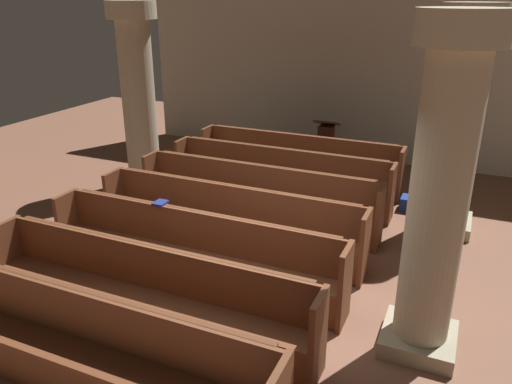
{
  "coord_description": "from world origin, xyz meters",
  "views": [
    {
      "loc": [
        2.25,
        -4.66,
        3.42
      ],
      "look_at": [
        -0.45,
        1.5,
        0.75
      ],
      "focal_mm": 35.18,
      "sensor_mm": 36.0,
      "label": 1
    }
  ],
  "objects_px": {
    "pew_row_6": "(81,345)",
    "pillar_aisle_rear": "(440,192)",
    "pew_row_4": "(192,250)",
    "pillar_far_side": "(138,94)",
    "pew_row_1": "(279,176)",
    "pew_row_2": "(256,195)",
    "hymn_book": "(160,203)",
    "pillar_aisle_side": "(459,119)",
    "pew_row_5": "(145,290)",
    "kneeler_box_blue": "(411,204)",
    "pew_row_3": "(228,219)",
    "lectern": "(325,149)",
    "pew_row_0": "(298,160)"
  },
  "relations": [
    {
      "from": "pew_row_4",
      "to": "pillar_far_side",
      "type": "xyz_separation_m",
      "value": [
        -2.68,
        2.76,
        1.23
      ]
    },
    {
      "from": "pew_row_4",
      "to": "pew_row_6",
      "type": "relative_size",
      "value": 1.0
    },
    {
      "from": "pew_row_4",
      "to": "hymn_book",
      "type": "relative_size",
      "value": 21.35
    },
    {
      "from": "pew_row_1",
      "to": "pillar_far_side",
      "type": "distance_m",
      "value": 2.95
    },
    {
      "from": "pew_row_3",
      "to": "pew_row_5",
      "type": "xyz_separation_m",
      "value": [
        0.0,
        -1.96,
        0.0
      ]
    },
    {
      "from": "pew_row_0",
      "to": "pillar_aisle_rear",
      "type": "height_order",
      "value": "pillar_aisle_rear"
    },
    {
      "from": "pew_row_2",
      "to": "pew_row_6",
      "type": "bearing_deg",
      "value": -90.0
    },
    {
      "from": "pillar_aisle_rear",
      "to": "hymn_book",
      "type": "relative_size",
      "value": 18.22
    },
    {
      "from": "pew_row_2",
      "to": "pillar_aisle_rear",
      "type": "bearing_deg",
      "value": -36.91
    },
    {
      "from": "pew_row_6",
      "to": "pew_row_5",
      "type": "bearing_deg",
      "value": 90.0
    },
    {
      "from": "pillar_far_side",
      "to": "pillar_aisle_rear",
      "type": "height_order",
      "value": "same"
    },
    {
      "from": "pillar_aisle_side",
      "to": "kneeler_box_blue",
      "type": "bearing_deg",
      "value": 138.22
    },
    {
      "from": "pillar_far_side",
      "to": "pew_row_2",
      "type": "bearing_deg",
      "value": -16.6
    },
    {
      "from": "pillar_far_side",
      "to": "lectern",
      "type": "distance_m",
      "value": 3.85
    },
    {
      "from": "hymn_book",
      "to": "lectern",
      "type": "bearing_deg",
      "value": 80.45
    },
    {
      "from": "pew_row_2",
      "to": "pillar_aisle_side",
      "type": "height_order",
      "value": "pillar_aisle_side"
    },
    {
      "from": "lectern",
      "to": "pillar_far_side",
      "type": "bearing_deg",
      "value": -143.75
    },
    {
      "from": "pew_row_2",
      "to": "pillar_aisle_side",
      "type": "relative_size",
      "value": 1.17
    },
    {
      "from": "pew_row_0",
      "to": "pillar_far_side",
      "type": "bearing_deg",
      "value": -156.64
    },
    {
      "from": "pew_row_3",
      "to": "pew_row_6",
      "type": "distance_m",
      "value": 2.94
    },
    {
      "from": "pew_row_1",
      "to": "pew_row_4",
      "type": "xyz_separation_m",
      "value": [
        0.0,
        -2.94,
        0.0
      ]
    },
    {
      "from": "pew_row_4",
      "to": "lectern",
      "type": "relative_size",
      "value": 3.59
    },
    {
      "from": "pew_row_6",
      "to": "pillar_aisle_side",
      "type": "height_order",
      "value": "pillar_aisle_side"
    },
    {
      "from": "pew_row_4",
      "to": "pew_row_6",
      "type": "xyz_separation_m",
      "value": [
        0.0,
        -1.96,
        0.0
      ]
    },
    {
      "from": "pillar_far_side",
      "to": "pillar_aisle_rear",
      "type": "distance_m",
      "value": 6.11
    },
    {
      "from": "lectern",
      "to": "kneeler_box_blue",
      "type": "height_order",
      "value": "lectern"
    },
    {
      "from": "pew_row_1",
      "to": "pillar_aisle_rear",
      "type": "relative_size",
      "value": 1.17
    },
    {
      "from": "pew_row_0",
      "to": "lectern",
      "type": "xyz_separation_m",
      "value": [
        0.25,
        0.99,
        -0.04
      ]
    },
    {
      "from": "pillar_far_side",
      "to": "pillar_aisle_rear",
      "type": "bearing_deg",
      "value": -27.77
    },
    {
      "from": "pew_row_6",
      "to": "pew_row_4",
      "type": "bearing_deg",
      "value": 90.0
    },
    {
      "from": "pew_row_4",
      "to": "pillar_far_side",
      "type": "distance_m",
      "value": 4.04
    },
    {
      "from": "pillar_aisle_side",
      "to": "pew_row_3",
      "type": "bearing_deg",
      "value": -143.28
    },
    {
      "from": "pew_row_3",
      "to": "pew_row_6",
      "type": "bearing_deg",
      "value": -90.0
    },
    {
      "from": "pew_row_5",
      "to": "pillar_aisle_side",
      "type": "distance_m",
      "value": 4.99
    },
    {
      "from": "pew_row_1",
      "to": "pew_row_5",
      "type": "distance_m",
      "value": 3.91
    },
    {
      "from": "pillar_aisle_rear",
      "to": "kneeler_box_blue",
      "type": "bearing_deg",
      "value": 98.9
    },
    {
      "from": "pew_row_5",
      "to": "pillar_far_side",
      "type": "height_order",
      "value": "pillar_far_side"
    },
    {
      "from": "pew_row_3",
      "to": "pillar_far_side",
      "type": "relative_size",
      "value": 1.17
    },
    {
      "from": "pew_row_2",
      "to": "pillar_aisle_rear",
      "type": "relative_size",
      "value": 1.17
    },
    {
      "from": "pew_row_5",
      "to": "pillar_far_side",
      "type": "relative_size",
      "value": 1.17
    },
    {
      "from": "pew_row_0",
      "to": "pew_row_4",
      "type": "height_order",
      "value": "same"
    },
    {
      "from": "pew_row_2",
      "to": "pew_row_3",
      "type": "relative_size",
      "value": 1.0
    },
    {
      "from": "pew_row_2",
      "to": "pillar_aisle_side",
      "type": "distance_m",
      "value": 3.18
    },
    {
      "from": "pew_row_4",
      "to": "pillar_far_side",
      "type": "height_order",
      "value": "pillar_far_side"
    },
    {
      "from": "pew_row_6",
      "to": "pillar_aisle_rear",
      "type": "height_order",
      "value": "pillar_aisle_rear"
    },
    {
      "from": "pew_row_3",
      "to": "pew_row_1",
      "type": "bearing_deg",
      "value": 90.0
    },
    {
      "from": "pew_row_3",
      "to": "kneeler_box_blue",
      "type": "bearing_deg",
      "value": 49.59
    },
    {
      "from": "pew_row_2",
      "to": "hymn_book",
      "type": "bearing_deg",
      "value": -107.1
    },
    {
      "from": "pew_row_0",
      "to": "lectern",
      "type": "distance_m",
      "value": 1.02
    },
    {
      "from": "pew_row_0",
      "to": "pew_row_6",
      "type": "bearing_deg",
      "value": -90.0
    }
  ]
}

